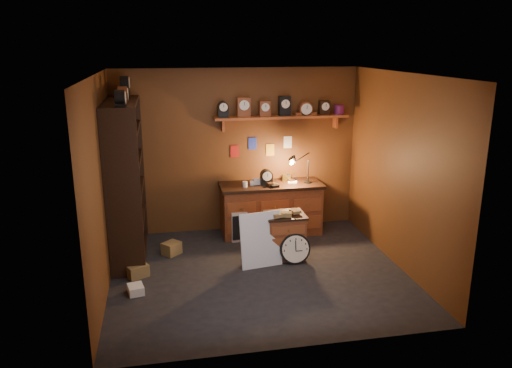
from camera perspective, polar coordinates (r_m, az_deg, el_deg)
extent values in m
plane|color=black|center=(7.02, 0.31, -10.13)|extent=(4.00, 4.00, 0.00)
cube|color=#5C3315|center=(8.27, -2.11, 3.78)|extent=(4.00, 0.02, 2.70)
cube|color=#5C3315|center=(4.88, 4.47, -4.89)|extent=(4.00, 0.02, 2.70)
cube|color=#5C3315|center=(6.47, -17.31, -0.34)|extent=(0.02, 3.60, 2.70)
cube|color=#5C3315|center=(7.20, 16.15, 1.33)|extent=(0.02, 3.60, 2.70)
cube|color=beige|center=(6.33, 0.35, 12.45)|extent=(4.00, 3.60, 0.02)
cube|color=#9A4821|center=(8.16, 2.92, 7.67)|extent=(2.20, 0.30, 0.04)
cube|color=#9A4821|center=(8.08, -3.82, 6.71)|extent=(0.04, 0.16, 0.20)
cube|color=#9A4821|center=(8.52, 9.06, 7.02)|extent=(0.04, 0.16, 0.20)
cylinder|color=#B21419|center=(8.43, 9.48, 8.39)|extent=(0.16, 0.16, 0.15)
cube|color=#A41714|center=(8.28, -1.07, 3.80)|extent=(0.14, 0.01, 0.20)
cube|color=#1B2B98|center=(8.31, 0.97, 4.69)|extent=(0.14, 0.01, 0.20)
cube|color=gold|center=(8.40, 2.98, 3.96)|extent=(0.14, 0.01, 0.20)
cube|color=silver|center=(8.46, 4.97, 4.83)|extent=(0.14, 0.01, 0.20)
cube|color=black|center=(7.46, -16.28, 0.24)|extent=(0.03, 1.60, 2.30)
cube|color=black|center=(6.70, -14.92, -1.41)|extent=(0.45, 0.03, 2.30)
cube|color=black|center=(8.20, -14.26, 1.76)|extent=(0.45, 0.03, 2.30)
cube|color=black|center=(7.80, -14.00, -7.48)|extent=(0.43, 1.54, 0.03)
cube|color=black|center=(7.62, -14.25, -4.02)|extent=(0.43, 1.54, 0.03)
cube|color=black|center=(7.49, -14.48, -0.77)|extent=(0.43, 1.54, 0.03)
cube|color=black|center=(7.37, -14.72, 2.58)|extent=(0.43, 1.54, 0.03)
cube|color=black|center=(7.29, -14.96, 6.03)|extent=(0.43, 1.54, 0.03)
cube|color=black|center=(7.24, -15.18, 8.99)|extent=(0.43, 1.54, 0.03)
cube|color=brown|center=(8.31, 1.70, -2.96)|extent=(1.62, 0.60, 0.80)
cube|color=black|center=(8.18, 1.73, -0.14)|extent=(1.68, 0.66, 0.05)
cube|color=#9A4821|center=(8.03, 2.18, -3.65)|extent=(1.54, 0.02, 0.52)
cylinder|color=black|center=(8.28, 5.94, 0.22)|extent=(0.12, 0.12, 0.02)
cylinder|color=black|center=(8.23, 5.97, 1.49)|extent=(0.02, 0.02, 0.38)
cylinder|color=black|center=(8.11, 5.27, 3.05)|extent=(0.27, 0.09, 0.14)
cone|color=black|center=(8.05, 4.36, 2.69)|extent=(0.18, 0.14, 0.18)
cube|color=brown|center=(7.43, 3.28, -5.98)|extent=(0.55, 0.46, 0.63)
cube|color=black|center=(7.31, 3.32, -3.56)|extent=(0.59, 0.50, 0.03)
cube|color=#9A4821|center=(7.22, 3.73, -6.65)|extent=(0.48, 0.02, 0.54)
cylinder|color=black|center=(7.26, 4.47, -7.38)|extent=(0.45, 0.15, 0.45)
cylinder|color=#F6E5C5|center=(7.22, 4.54, -7.44)|extent=(0.39, 0.09, 0.39)
cube|color=black|center=(7.19, 4.57, -7.02)|extent=(0.01, 0.04, 0.14)
cube|color=black|center=(7.24, 4.93, -7.62)|extent=(0.10, 0.01, 0.01)
cube|color=silver|center=(7.25, 0.55, -9.26)|extent=(0.62, 0.26, 0.80)
cube|color=silver|center=(8.20, -1.57, -4.35)|extent=(0.53, 0.53, 0.50)
cube|color=black|center=(7.97, -1.27, -4.95)|extent=(0.41, 0.07, 0.40)
cube|color=olive|center=(7.09, -13.44, -9.59)|extent=(0.35, 0.33, 0.17)
cube|color=white|center=(6.65, -13.58, -11.64)|extent=(0.23, 0.26, 0.11)
cube|color=olive|center=(7.68, -9.63, -7.25)|extent=(0.32, 0.32, 0.19)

